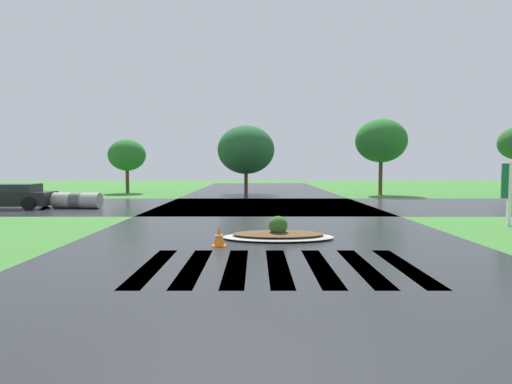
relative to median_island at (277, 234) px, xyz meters
name	(u,v)px	position (x,y,z in m)	size (l,w,h in m)	color
asphalt_roadway	(269,232)	(-0.18, 1.19, -0.13)	(11.37, 80.00, 0.01)	#232628
asphalt_cross_road	(263,206)	(-0.18, 10.64, -0.13)	(90.00, 10.23, 0.01)	#232628
crosswalk_stripes	(277,267)	(-0.18, -3.52, -0.13)	(5.85, 3.55, 0.01)	white
median_island	(277,234)	(0.00, 0.00, 0.00)	(3.29, 1.68, 0.68)	#9E9B93
car_dark_suv	(6,197)	(-13.21, 9.03, 0.47)	(4.53, 2.30, 1.25)	black
drainage_pipe_stack	(75,200)	(-9.79, 9.18, 0.26)	(2.50, 1.06, 0.80)	#9E9B93
traffic_cone	(217,237)	(-1.65, -1.13, 0.11)	(0.36, 0.36, 0.53)	orange
background_treeline	(305,147)	(3.21, 20.32, 3.47)	(33.66, 5.84, 5.65)	#4C3823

